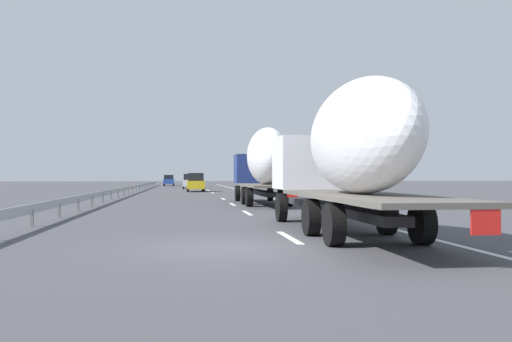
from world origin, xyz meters
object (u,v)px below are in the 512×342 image
Objects in this scene: car_white_van at (190,181)px; road_sign at (259,172)px; truck_lead at (264,163)px; car_yellow_coupe at (196,182)px; truck_trailing at (348,150)px; car_blue_sedan at (169,180)px.

road_sign reaches higher than car_white_van.
truck_lead is 4.04× the size of road_sign.
car_yellow_coupe is 1.52× the size of road_sign.
car_yellow_coupe is at bearing 4.33° from truck_trailing.
truck_lead is 64.40m from car_blue_sedan.
car_white_van is at bearing 22.74° from road_sign.
car_blue_sedan is at bearing 8.59° from car_white_van.
truck_trailing is at bearing -176.27° from car_white_van.
truck_trailing is 81.34m from car_blue_sedan.
car_white_van is at bearing 1.82° from car_yellow_coupe.
truck_lead is 25.69m from road_sign.
truck_lead reaches higher than truck_trailing.
truck_trailing is 3.19× the size of car_blue_sedan.
car_yellow_coupe is 7.01m from road_sign.
road_sign reaches higher than car_blue_sedan.
truck_trailing reaches higher than car_white_van.
truck_lead is 0.91× the size of truck_trailing.
truck_trailing is 42.64m from road_sign.
road_sign is (-2.37, -6.50, 1.13)m from car_yellow_coupe.
truck_trailing is (-17.03, 0.00, -0.04)m from truck_lead.
car_blue_sedan is 39.85m from road_sign.
truck_trailing is 59.24m from car_white_van.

